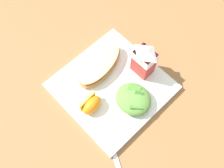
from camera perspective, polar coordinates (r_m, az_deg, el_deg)
The scene contains 7 objects.
ground at distance 0.72m, azimuth 0.00°, elevation -0.86°, with size 3.00×3.00×0.00m, color olive.
white_plate at distance 0.72m, azimuth 0.00°, elevation -0.60°, with size 0.28×0.28×0.02m, color white.
cheesy_pizza_bread at distance 0.72m, azimuth -2.81°, elevation 4.53°, with size 0.11×0.18×0.04m.
green_salad_pile at distance 0.67m, azimuth 4.86°, elevation -3.37°, with size 0.10×0.09×0.04m.
milk_carton at distance 0.69m, azimuth 7.33°, elevation 5.56°, with size 0.06×0.05×0.11m.
orange_wedge_front at distance 0.67m, azimuth -4.69°, elevation -4.69°, with size 0.04×0.06×0.04m.
metal_fork at distance 0.67m, azimuth 0.73°, elevation -16.21°, with size 0.18×0.10×0.01m.
Camera 1 is at (0.21, -0.20, 0.66)m, focal length 40.34 mm.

